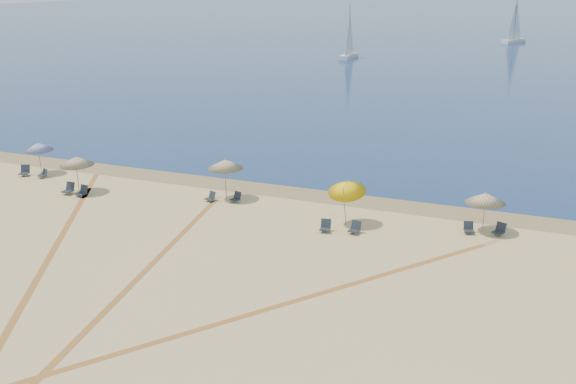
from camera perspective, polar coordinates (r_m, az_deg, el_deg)
name	(u,v)px	position (r m, az deg, el deg)	size (l,w,h in m)	color
ocean	(531,19)	(241.04, 19.45, 13.35)	(500.00, 500.00, 0.00)	#0C2151
wet_sand	(312,194)	(43.89, 1.99, -0.16)	(500.00, 500.00, 0.00)	olive
umbrella_0	(39,147)	(51.08, -19.92, 3.55)	(1.96, 1.98, 2.27)	gray
umbrella_1	(76,161)	(45.80, -17.11, 2.47)	(2.18, 2.20, 2.39)	gray
umbrella_2	(225,164)	(42.61, -5.20, 2.32)	(2.18, 2.20, 2.55)	gray
umbrella_3	(347,187)	(38.12, 4.88, 0.39)	(2.12, 2.19, 2.73)	gray
umbrella_4	(485,198)	(38.44, 16.02, -0.48)	(2.18, 2.18, 2.23)	gray
chair_0	(25,171)	(51.24, -20.95, 1.63)	(0.84, 0.89, 0.74)	black
chair_1	(43,174)	(50.26, -19.59, 1.42)	(0.68, 0.73, 0.61)	black
chair_2	(69,189)	(46.02, -17.68, 0.25)	(0.61, 0.72, 0.74)	black
chair_3	(82,191)	(45.26, -16.65, 0.05)	(0.68, 0.76, 0.70)	black
chair_4	(211,197)	(42.72, -6.41, -0.41)	(0.66, 0.71, 0.59)	black
chair_5	(236,197)	(42.42, -4.31, -0.45)	(0.66, 0.72, 0.62)	black
chair_6	(325,226)	(37.49, 3.12, -2.85)	(0.64, 0.72, 0.66)	black
chair_7	(355,228)	(37.36, 5.57, -2.98)	(0.62, 0.71, 0.66)	black
chair_8	(469,228)	(38.46, 14.72, -2.92)	(0.67, 0.73, 0.62)	black
chair_9	(500,230)	(38.65, 17.10, -2.99)	(0.75, 0.80, 0.66)	black
sailboat_0	(349,42)	(118.31, 5.09, 12.26)	(1.65, 5.99, 8.87)	white
sailboat_1	(515,28)	(152.65, 18.24, 12.78)	(4.50, 6.83, 10.06)	white
tire_tracks	(139,281)	(32.32, -12.23, -7.24)	(51.92, 42.08, 0.00)	tan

